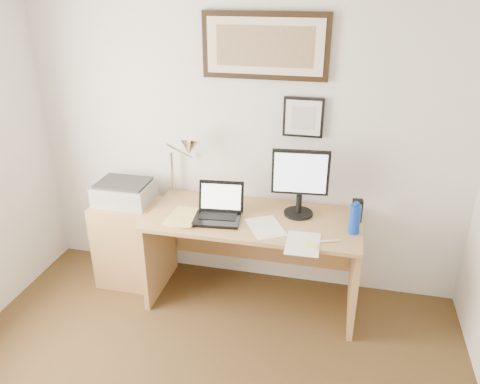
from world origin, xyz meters
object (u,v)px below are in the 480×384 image
(side_cabinet, at_px, (129,242))
(lcd_monitor, at_px, (300,180))
(book, at_px, (170,215))
(desk, at_px, (255,239))
(printer, at_px, (124,192))
(laptop, at_px, (218,211))
(water_bottle, at_px, (355,219))

(side_cabinet, distance_m, lcd_monitor, 1.55)
(side_cabinet, xyz_separation_m, book, (0.46, -0.17, 0.40))
(desk, xyz_separation_m, printer, (-1.08, -0.01, 0.30))
(book, height_order, laptop, laptop)
(lcd_monitor, bearing_deg, water_bottle, -24.32)
(laptop, bearing_deg, printer, 170.57)
(book, height_order, desk, book)
(book, xyz_separation_m, desk, (0.61, 0.20, -0.25))
(water_bottle, relative_size, laptop, 0.60)
(printer, bearing_deg, desk, 0.42)
(printer, bearing_deg, side_cabinet, -70.74)
(printer, bearing_deg, lcd_monitor, 1.84)
(side_cabinet, distance_m, printer, 0.45)
(printer, bearing_deg, book, -22.88)
(water_bottle, distance_m, lcd_monitor, 0.49)
(side_cabinet, bearing_deg, water_bottle, -3.61)
(desk, distance_m, lcd_monitor, 0.62)
(water_bottle, distance_m, printer, 1.82)
(printer, bearing_deg, laptop, -9.43)
(side_cabinet, xyz_separation_m, desk, (1.07, 0.04, 0.15))
(side_cabinet, bearing_deg, lcd_monitor, 2.98)
(water_bottle, distance_m, laptop, 0.99)
(desk, xyz_separation_m, lcd_monitor, (0.32, 0.04, 0.53))
(lcd_monitor, bearing_deg, printer, -178.16)
(water_bottle, relative_size, desk, 0.14)
(laptop, relative_size, lcd_monitor, 0.70)
(book, distance_m, laptop, 0.37)
(lcd_monitor, bearing_deg, side_cabinet, -177.02)
(side_cabinet, relative_size, printer, 1.66)
(side_cabinet, relative_size, book, 2.42)
(side_cabinet, height_order, lcd_monitor, lcd_monitor)
(desk, bearing_deg, lcd_monitor, 6.59)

